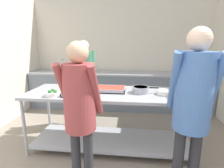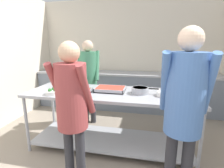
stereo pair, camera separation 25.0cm
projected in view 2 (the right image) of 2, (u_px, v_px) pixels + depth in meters
The scene contains 12 objects.
wall_rear at pixel (128, 54), 4.47m from camera, with size 4.51×0.06×2.65m.
back_counter at pixel (125, 91), 4.31m from camera, with size 4.35×0.65×0.90m.
serving_counter at pixel (111, 111), 2.63m from camera, with size 2.47×0.83×0.89m.
broccoli_bowl at pixel (53, 92), 2.45m from camera, with size 0.20×0.20×0.09m.
serving_tray_roast at pixel (77, 92), 2.49m from camera, with size 0.37×0.34×0.05m.
serving_tray_vegetables at pixel (110, 89), 2.64m from camera, with size 0.44×0.33×0.05m.
sauce_pan at pixel (140, 90), 2.49m from camera, with size 0.38×0.24×0.09m.
plate_stack at pixel (165, 94), 2.38m from camera, with size 0.22×0.22×0.06m.
guest_serving_left at pixel (184, 102), 1.55m from camera, with size 0.46×0.37×1.74m.
guest_serving_right at pixel (72, 102), 1.78m from camera, with size 0.44×0.35×1.62m.
cook_behind_counter at pixel (88, 73), 3.39m from camera, with size 0.47×0.39×1.65m.
water_bottle at pixel (71, 65), 4.47m from camera, with size 0.07×0.07×0.31m.
Camera 2 is at (0.54, -0.72, 1.60)m, focal length 28.00 mm.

